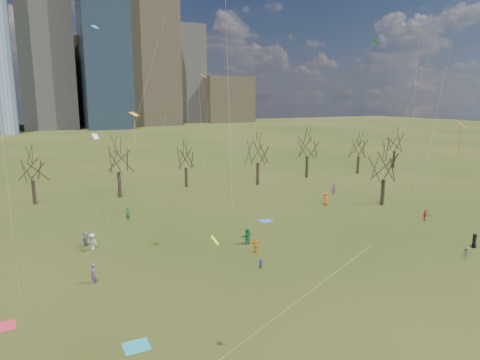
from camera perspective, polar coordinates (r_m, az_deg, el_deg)
name	(u,v)px	position (r m, az deg, el deg)	size (l,w,h in m)	color
ground	(306,290)	(36.20, 8.78, -14.25)	(500.00, 500.00, 0.00)	black
downtown_skyline	(57,49)	(238.97, -23.27, 15.78)	(212.50, 78.00, 118.00)	slate
bare_tree_row	(167,158)	(67.23, -9.72, 2.91)	(113.04, 29.80, 9.50)	black
blanket_teal	(136,346)	(29.44, -13.64, -20.75)	(1.60, 1.50, 0.03)	teal
blanket_navy	(266,221)	(54.34, 3.44, -5.45)	(1.60, 1.50, 0.03)	#2363A6
blanket_crimson	(3,327)	(34.69, -29.07, -16.74)	(1.60, 1.50, 0.03)	#B12332
person_3	(466,253)	(47.16, 27.96, -8.57)	(0.80, 0.46, 1.23)	#5D5E62
person_4	(255,246)	(43.24, 2.07, -8.72)	(0.92, 0.38, 1.57)	orange
person_5	(247,236)	(45.67, 0.99, -7.50)	(1.64, 0.52, 1.77)	#197142
person_6	(474,241)	(50.90, 28.79, -7.10)	(0.74, 0.48, 1.51)	black
person_7	(93,274)	(38.46, -18.99, -11.74)	(0.65, 0.43, 1.78)	#72458A
person_8	(261,264)	(39.68, 2.78, -11.08)	(0.45, 0.35, 0.92)	#233C9A
person_9	(92,241)	(46.77, -19.11, -7.74)	(1.08, 0.62, 1.67)	silver
person_10	(425,215)	(59.08, 23.43, -4.30)	(0.85, 0.35, 1.44)	red
person_11	(86,239)	(47.94, -19.87, -7.39)	(1.46, 0.47, 1.58)	slate
person_12	(326,199)	(63.12, 11.36, -2.49)	(0.88, 0.57, 1.79)	orange
person_13	(128,214)	(56.28, -14.74, -4.36)	(0.60, 0.40, 1.65)	#17683A
person_14	(333,189)	(70.47, 12.33, -1.18)	(0.81, 0.63, 1.66)	#8C4C99
kites_airborne	(284,107)	(46.22, 5.90, 9.66)	(51.06, 46.12, 34.38)	orange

